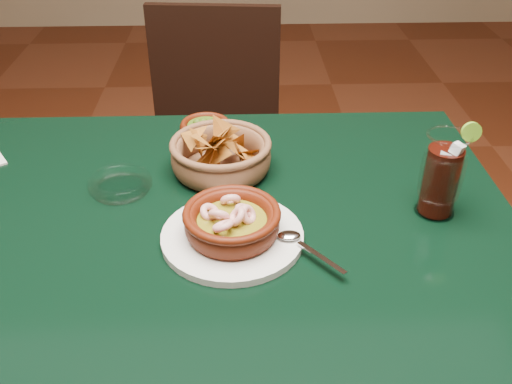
{
  "coord_description": "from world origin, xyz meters",
  "views": [
    {
      "loc": [
        0.11,
        -0.81,
        1.34
      ],
      "look_at": [
        0.14,
        -0.02,
        0.81
      ],
      "focal_mm": 40.0,
      "sensor_mm": 36.0,
      "label": 1
    }
  ],
  "objects_px": {
    "dining_table": "(180,259)",
    "chip_basket": "(221,155)",
    "cola_drink": "(442,175)",
    "shrimp_plate": "(232,225)",
    "dining_chair": "(213,149)"
  },
  "relations": [
    {
      "from": "dining_chair",
      "to": "cola_drink",
      "type": "height_order",
      "value": "cola_drink"
    },
    {
      "from": "dining_table",
      "to": "chip_basket",
      "type": "relative_size",
      "value": 5.25
    },
    {
      "from": "dining_table",
      "to": "dining_chair",
      "type": "xyz_separation_m",
      "value": [
        0.03,
        0.71,
        -0.16
      ]
    },
    {
      "from": "dining_chair",
      "to": "chip_basket",
      "type": "height_order",
      "value": "dining_chair"
    },
    {
      "from": "shrimp_plate",
      "to": "cola_drink",
      "type": "bearing_deg",
      "value": 10.77
    },
    {
      "from": "dining_table",
      "to": "cola_drink",
      "type": "relative_size",
      "value": 6.89
    },
    {
      "from": "dining_chair",
      "to": "dining_table",
      "type": "bearing_deg",
      "value": -92.73
    },
    {
      "from": "chip_basket",
      "to": "cola_drink",
      "type": "height_order",
      "value": "cola_drink"
    },
    {
      "from": "chip_basket",
      "to": "cola_drink",
      "type": "bearing_deg",
      "value": -21.66
    },
    {
      "from": "shrimp_plate",
      "to": "chip_basket",
      "type": "xyz_separation_m",
      "value": [
        -0.02,
        0.22,
        0.01
      ]
    },
    {
      "from": "chip_basket",
      "to": "cola_drink",
      "type": "relative_size",
      "value": 1.31
    },
    {
      "from": "dining_table",
      "to": "shrimp_plate",
      "type": "bearing_deg",
      "value": -35.21
    },
    {
      "from": "dining_chair",
      "to": "shrimp_plate",
      "type": "distance_m",
      "value": 0.83
    },
    {
      "from": "dining_table",
      "to": "cola_drink",
      "type": "distance_m",
      "value": 0.49
    },
    {
      "from": "dining_table",
      "to": "shrimp_plate",
      "type": "xyz_separation_m",
      "value": [
        0.1,
        -0.07,
        0.13
      ]
    }
  ]
}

